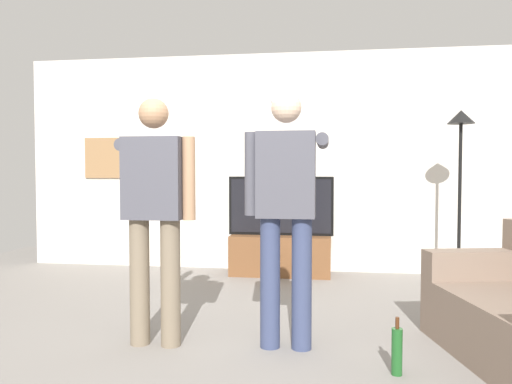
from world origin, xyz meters
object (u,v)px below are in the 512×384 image
at_px(tv_stand, 280,255).
at_px(television, 281,206).
at_px(person_standing_nearer_couch, 286,204).
at_px(beverage_bottle, 397,351).
at_px(framed_picture, 111,158).
at_px(person_standing_nearer_lamp, 155,206).
at_px(floor_lamp, 460,161).
at_px(wall_clock, 283,95).

distance_m(tv_stand, television, 0.59).
xyz_separation_m(person_standing_nearer_couch, beverage_bottle, (0.71, -0.37, -0.86)).
relative_size(framed_picture, person_standing_nearer_couch, 0.40).
bearing_deg(person_standing_nearer_lamp, framed_picture, 119.92).
height_order(television, person_standing_nearer_couch, person_standing_nearer_couch).
bearing_deg(person_standing_nearer_couch, floor_lamp, 50.21).
height_order(framed_picture, person_standing_nearer_couch, person_standing_nearer_couch).
bearing_deg(framed_picture, tv_stand, -7.47).
bearing_deg(person_standing_nearer_lamp, floor_lamp, 38.56).
bearing_deg(television, person_standing_nearer_lamp, -104.67).
height_order(tv_stand, beverage_bottle, tv_stand).
bearing_deg(beverage_bottle, person_standing_nearer_lamp, 169.52).
bearing_deg(wall_clock, tv_stand, -90.00).
bearing_deg(floor_lamp, beverage_bottle, -111.91).
relative_size(television, person_standing_nearer_lamp, 0.72).
relative_size(person_standing_nearer_couch, beverage_bottle, 5.02).
height_order(wall_clock, person_standing_nearer_couch, wall_clock).
bearing_deg(wall_clock, beverage_bottle, -72.34).
bearing_deg(tv_stand, floor_lamp, -12.02).
relative_size(television, floor_lamp, 0.67).
xyz_separation_m(floor_lamp, person_standing_nearer_lamp, (-2.58, -2.06, -0.35)).
distance_m(tv_stand, framed_picture, 2.56).
height_order(framed_picture, beverage_bottle, framed_picture).
height_order(framed_picture, floor_lamp, floor_lamp).
bearing_deg(framed_picture, wall_clock, -0.13).
height_order(television, beverage_bottle, television).
distance_m(person_standing_nearer_lamp, beverage_bottle, 1.87).
height_order(floor_lamp, beverage_bottle, floor_lamp).
relative_size(person_standing_nearer_lamp, person_standing_nearer_couch, 0.98).
distance_m(tv_stand, person_standing_nearer_lamp, 2.67).
height_order(tv_stand, floor_lamp, floor_lamp).
distance_m(television, floor_lamp, 2.05).
bearing_deg(framed_picture, floor_lamp, -9.58).
bearing_deg(wall_clock, person_standing_nearer_lamp, -103.43).
distance_m(floor_lamp, beverage_bottle, 2.81).
xyz_separation_m(framed_picture, person_standing_nearer_lamp, (1.59, -2.77, -0.42)).
relative_size(tv_stand, wall_clock, 3.69).
bearing_deg(person_standing_nearer_couch, television, 96.25).
bearing_deg(floor_lamp, television, 166.66).
bearing_deg(person_standing_nearer_lamp, wall_clock, 76.57).
distance_m(television, person_standing_nearer_lamp, 2.61).
relative_size(framed_picture, floor_lamp, 0.38).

